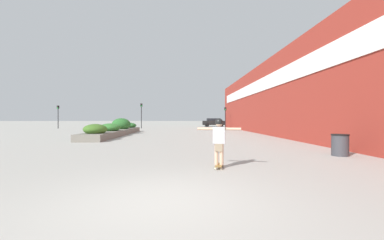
% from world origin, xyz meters
% --- Properties ---
extents(ground_plane, '(300.00, 300.00, 0.00)m').
position_xyz_m(ground_plane, '(0.00, 0.00, 0.00)').
color(ground_plane, '#A3A099').
extents(building_wall_right, '(0.67, 43.64, 6.69)m').
position_xyz_m(building_wall_right, '(8.06, 18.88, 3.36)').
color(building_wall_right, maroon).
rests_on(building_wall_right, ground_plane).
extents(planter_box, '(1.79, 14.26, 1.51)m').
position_xyz_m(planter_box, '(-5.62, 18.57, 0.47)').
color(planter_box, slate).
rests_on(planter_box, ground_plane).
extents(skateboard, '(0.35, 0.74, 0.10)m').
position_xyz_m(skateboard, '(1.45, 3.09, 0.07)').
color(skateboard, olive).
rests_on(skateboard, ground_plane).
extents(skateboarder, '(1.29, 0.37, 1.39)m').
position_xyz_m(skateboarder, '(1.45, 3.09, 0.94)').
color(skateboarder, tan).
rests_on(skateboarder, skateboard).
extents(trash_bin, '(0.66, 0.66, 0.86)m').
position_xyz_m(trash_bin, '(6.58, 5.40, 0.43)').
color(trash_bin, '#38383D').
rests_on(trash_bin, ground_plane).
extents(car_leftmost, '(4.09, 1.89, 1.51)m').
position_xyz_m(car_leftmost, '(5.86, 41.61, 0.80)').
color(car_leftmost, black).
rests_on(car_leftmost, ground_plane).
extents(car_center_left, '(4.48, 1.98, 1.46)m').
position_xyz_m(car_center_left, '(16.06, 37.37, 0.77)').
color(car_center_left, black).
rests_on(car_center_left, ground_plane).
extents(traffic_light_left, '(0.28, 0.30, 3.73)m').
position_xyz_m(traffic_light_left, '(-5.91, 34.13, 2.52)').
color(traffic_light_left, black).
rests_on(traffic_light_left, ground_plane).
extents(traffic_light_right, '(0.28, 0.30, 3.19)m').
position_xyz_m(traffic_light_right, '(6.76, 34.22, 2.19)').
color(traffic_light_right, black).
rests_on(traffic_light_right, ground_plane).
extents(traffic_light_far_left, '(0.28, 0.30, 3.38)m').
position_xyz_m(traffic_light_far_left, '(-17.93, 33.56, 2.31)').
color(traffic_light_far_left, black).
rests_on(traffic_light_far_left, ground_plane).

